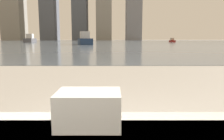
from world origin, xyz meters
TOP-DOWN VIEW (x-y plane):
  - towel_stack at (-0.06, 0.87)m, footprint 0.29×0.20m
  - harbor_water at (0.00, 62.00)m, footprint 180.00×110.00m
  - harbor_boat_0 at (-3.97, 32.42)m, footprint 2.86×5.36m
  - harbor_boat_1 at (-19.31, 51.91)m, footprint 2.41×5.48m
  - harbor_boat_4 at (14.86, 54.01)m, footprint 1.01×2.83m
  - skyline_tower_2 at (-16.85, 118.00)m, footprint 7.83×7.80m

SIDE VIEW (x-z plane):
  - harbor_water at x=0.00m, z-range 0.00..0.01m
  - harbor_boat_4 at x=14.86m, z-range -0.15..0.91m
  - towel_stack at x=-0.06m, z-range 0.49..0.65m
  - harbor_boat_0 at x=-3.97m, z-range -0.27..1.64m
  - harbor_boat_1 at x=-19.31m, z-range -0.28..1.71m
  - skyline_tower_2 at x=-16.85m, z-range 0.00..40.96m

